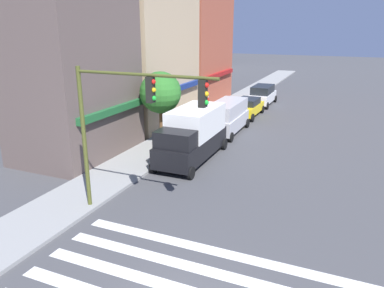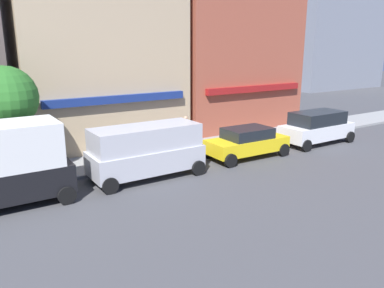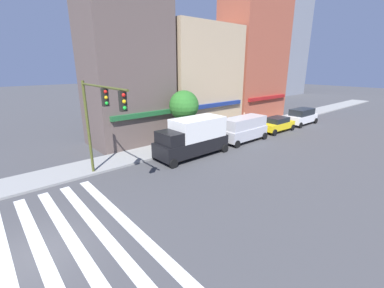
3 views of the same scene
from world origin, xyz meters
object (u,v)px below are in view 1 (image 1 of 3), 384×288
at_px(sedan_yellow, 248,107).
at_px(pedestrian_red_jacket, 207,106).
at_px(van_silver, 227,116).
at_px(traffic_signal, 128,112).
at_px(suv_white, 262,95).
at_px(box_truck_black, 193,134).
at_px(street_tree, 160,93).

xyz_separation_m(sedan_yellow, pedestrian_red_jacket, (-1.90, 3.07, 0.23)).
distance_m(van_silver, sedan_yellow, 5.84).
distance_m(traffic_signal, pedestrian_red_jacket, 18.43).
bearing_deg(suv_white, sedan_yellow, 179.69).
bearing_deg(box_truck_black, sedan_yellow, -0.35).
xyz_separation_m(box_truck_black, van_silver, (6.40, -0.00, -0.30)).
distance_m(sedan_yellow, pedestrian_red_jacket, 3.62).
height_order(traffic_signal, sedan_yellow, traffic_signal).
relative_size(van_silver, suv_white, 1.07).
relative_size(traffic_signal, street_tree, 1.28).
height_order(sedan_yellow, suv_white, suv_white).
xyz_separation_m(van_silver, suv_white, (11.27, 0.00, -0.25)).
bearing_deg(traffic_signal, box_truck_black, 3.90).
bearing_deg(van_silver, box_truck_black, 179.37).
xyz_separation_m(suv_white, street_tree, (-16.29, 2.80, 2.58)).
xyz_separation_m(traffic_signal, pedestrian_red_jacket, (17.76, 3.58, -3.42)).
bearing_deg(traffic_signal, sedan_yellow, 1.48).
height_order(traffic_signal, suv_white, traffic_signal).
height_order(box_truck_black, van_silver, box_truck_black).
relative_size(sedan_yellow, pedestrian_red_jacket, 2.50).
height_order(sedan_yellow, street_tree, street_tree).
bearing_deg(box_truck_black, van_silver, -0.35).
bearing_deg(van_silver, pedestrian_red_jacket, 37.42).
relative_size(pedestrian_red_jacket, street_tree, 0.37).
height_order(suv_white, pedestrian_red_jacket, suv_white).
xyz_separation_m(sedan_yellow, suv_white, (5.45, 0.00, 0.19)).
xyz_separation_m(traffic_signal, box_truck_black, (7.43, 0.51, -2.91)).
xyz_separation_m(traffic_signal, street_tree, (8.81, 3.31, -0.89)).
bearing_deg(van_silver, traffic_signal, -178.53).
bearing_deg(traffic_signal, street_tree, 20.56).
bearing_deg(street_tree, traffic_signal, -159.44).
bearing_deg(suv_white, van_silver, 179.69).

